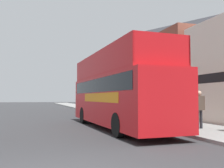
# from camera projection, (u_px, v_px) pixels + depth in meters

# --- Properties ---
(ground_plane) EXTENTS (144.00, 144.00, 0.00)m
(ground_plane) POSITION_uv_depth(u_px,v_px,m) (36.00, 115.00, 25.31)
(ground_plane) COLOR #333335
(sidewalk) EXTENTS (3.83, 108.00, 0.14)m
(sidewalk) POSITION_uv_depth(u_px,v_px,m) (121.00, 114.00, 24.71)
(sidewalk) COLOR gray
(sidewalk) RESTS_ON ground_plane
(brick_terrace_rear) EXTENTS (6.00, 24.34, 9.71)m
(brick_terrace_rear) POSITION_uv_depth(u_px,v_px,m) (146.00, 71.00, 31.34)
(brick_terrace_rear) COLOR brown
(brick_terrace_rear) RESTS_ON ground_plane
(tour_bus) EXTENTS (2.79, 10.68, 4.06)m
(tour_bus) POSITION_uv_depth(u_px,v_px,m) (116.00, 95.00, 14.30)
(tour_bus) COLOR red
(tour_bus) RESTS_ON ground_plane
(parked_car_ahead_of_bus) EXTENTS (1.99, 4.41, 1.45)m
(parked_car_ahead_of_bus) POSITION_uv_depth(u_px,v_px,m) (94.00, 109.00, 22.24)
(parked_car_ahead_of_bus) COLOR black
(parked_car_ahead_of_bus) RESTS_ON ground_plane
(pedestrian_third) EXTENTS (0.49, 0.27, 1.85)m
(pedestrian_third) POSITION_uv_depth(u_px,v_px,m) (199.00, 106.00, 12.90)
(pedestrian_third) COLOR #232328
(pedestrian_third) RESTS_ON sidewalk
(lamp_post_nearest) EXTENTS (0.35, 0.35, 4.37)m
(lamp_post_nearest) POSITION_uv_depth(u_px,v_px,m) (185.00, 64.00, 11.99)
(lamp_post_nearest) COLOR black
(lamp_post_nearest) RESTS_ON sidewalk
(lamp_post_second) EXTENTS (0.35, 0.35, 5.08)m
(lamp_post_second) POSITION_uv_depth(u_px,v_px,m) (122.00, 72.00, 20.29)
(lamp_post_second) COLOR black
(lamp_post_second) RESTS_ON sidewalk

